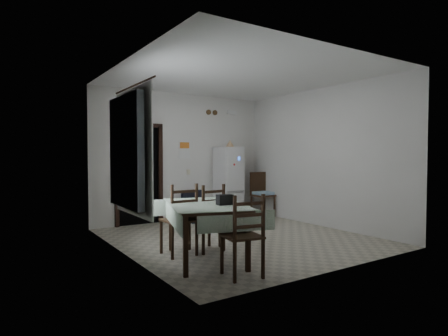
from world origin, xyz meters
TOP-DOWN VIEW (x-y plane):
  - ground at (0.00, 0.00)m, footprint 4.50×4.50m
  - ceiling at (0.00, 0.00)m, footprint 4.20×4.50m
  - wall_back at (0.00, 2.25)m, footprint 4.20×0.02m
  - wall_front at (0.00, -2.25)m, footprint 4.20×0.02m
  - wall_left at (-2.10, 0.00)m, footprint 0.02×4.50m
  - wall_right at (2.10, 0.00)m, footprint 0.02×4.50m
  - doorway at (-1.05, 2.45)m, footprint 1.06×0.52m
  - window_recess at (-2.15, -0.20)m, footprint 0.10×1.20m
  - curtain at (-2.04, -0.20)m, footprint 0.02×1.45m
  - curtain_rod at (-2.03, -0.20)m, footprint 0.02×1.60m
  - calendar at (0.05, 2.24)m, footprint 0.28×0.02m
  - calendar_image at (0.05, 2.23)m, footprint 0.24×0.01m
  - light_switch at (0.15, 2.24)m, footprint 0.08×0.02m
  - vent_left at (0.70, 2.23)m, footprint 0.12×0.03m
  - vent_right at (0.88, 2.23)m, footprint 0.12×0.03m
  - emergency_light at (1.35, 2.21)m, footprint 0.25×0.07m
  - fridge at (1.07, 1.93)m, footprint 0.57×0.57m
  - tan_cone at (1.09, 1.90)m, footprint 0.21×0.21m
  - navy_seat at (0.19, 1.93)m, footprint 0.62×0.60m
  - corner_chair at (1.86, 1.59)m, footprint 0.48×0.48m
  - dining_table at (-1.23, -0.89)m, footprint 1.44×1.79m
  - black_bag at (-1.07, -1.15)m, footprint 0.23×0.16m
  - dining_chair_far_left at (-1.42, -0.43)m, footprint 0.47×0.47m
  - dining_chair_far_right at (-0.95, -0.44)m, footprint 0.49×0.49m
  - dining_chair_near_head at (-1.22, -1.76)m, footprint 0.51×0.51m

SIDE VIEW (x-z plane):
  - ground at x=0.00m, z-range 0.00..0.00m
  - navy_seat at x=0.19m, z-range 0.00..0.67m
  - dining_table at x=-1.23m, z-range 0.00..0.81m
  - dining_chair_near_head at x=-1.22m, z-range 0.00..1.03m
  - dining_chair_far_right at x=-0.95m, z-range 0.00..1.05m
  - corner_chair at x=1.86m, z-range 0.00..1.07m
  - dining_chair_far_left at x=-1.42m, z-range 0.00..1.08m
  - fridge at x=1.07m, z-range 0.00..1.69m
  - black_bag at x=-1.07m, z-range 0.81..0.95m
  - doorway at x=-1.05m, z-range -0.05..2.17m
  - light_switch at x=0.15m, z-range 1.04..1.16m
  - wall_back at x=0.00m, z-range 0.00..2.90m
  - wall_front at x=0.00m, z-range 0.00..2.90m
  - wall_left at x=-2.10m, z-range 0.00..2.90m
  - wall_right at x=2.10m, z-range 0.00..2.90m
  - window_recess at x=-2.15m, z-range 0.75..2.35m
  - curtain at x=-2.04m, z-range 0.62..2.48m
  - calendar at x=0.05m, z-range 1.42..1.82m
  - calendar_image at x=0.05m, z-range 1.65..1.79m
  - tan_cone at x=1.09m, z-range 1.69..1.85m
  - curtain_rod at x=-2.03m, z-range 2.49..2.51m
  - vent_left at x=0.70m, z-range 2.46..2.58m
  - vent_right at x=0.88m, z-range 2.46..2.58m
  - emergency_light at x=1.35m, z-range 2.50..2.59m
  - ceiling at x=0.00m, z-range 2.89..2.91m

